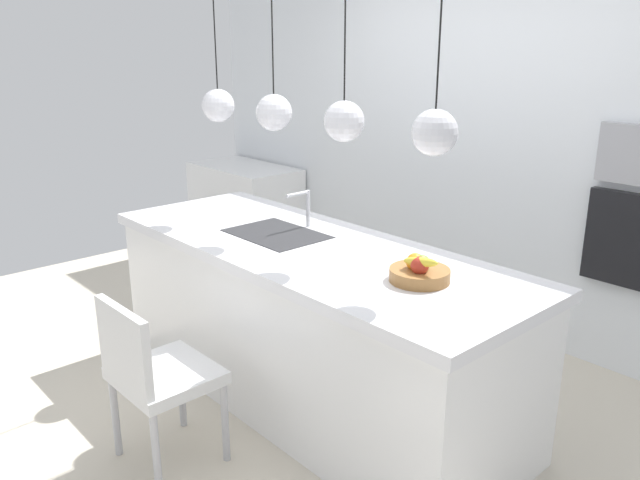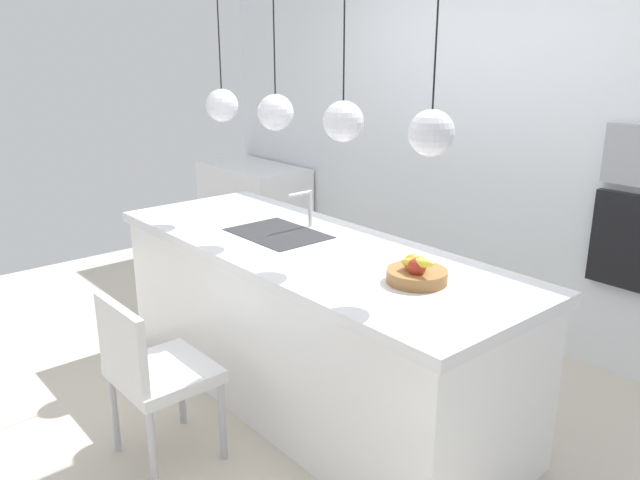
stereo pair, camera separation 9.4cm
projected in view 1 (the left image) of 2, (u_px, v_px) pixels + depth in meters
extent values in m
plane|color=beige|center=(309.00, 394.00, 3.69)|extent=(6.60, 6.60, 0.00)
cube|color=white|center=(487.00, 144.00, 4.36)|extent=(6.00, 0.10, 2.60)
cube|color=white|center=(308.00, 327.00, 3.56)|extent=(2.56, 0.90, 0.86)
cube|color=white|center=(308.00, 250.00, 3.42)|extent=(2.62, 0.96, 0.06)
cube|color=#2D2D30|center=(277.00, 235.00, 3.61)|extent=(0.56, 0.40, 0.02)
cylinder|color=silver|center=(308.00, 208.00, 3.73)|extent=(0.02, 0.02, 0.22)
cylinder|color=silver|center=(298.00, 194.00, 3.65)|extent=(0.02, 0.16, 0.02)
cylinder|color=#9E6B38|center=(419.00, 275.00, 2.88)|extent=(0.28, 0.28, 0.06)
sphere|color=olive|center=(422.00, 263.00, 2.86)|extent=(0.08, 0.08, 0.08)
sphere|color=#B22D1E|center=(420.00, 266.00, 2.82)|extent=(0.08, 0.08, 0.08)
sphere|color=orange|center=(415.00, 262.00, 2.87)|extent=(0.08, 0.08, 0.08)
ellipsoid|color=yellow|center=(421.00, 262.00, 2.81)|extent=(0.19, 0.07, 0.07)
cube|color=white|center=(245.00, 210.00, 6.08)|extent=(1.10, 0.60, 0.86)
cube|color=black|center=(635.00, 241.00, 3.67)|extent=(0.56, 0.08, 0.56)
cube|color=silver|center=(166.00, 375.00, 3.00)|extent=(0.47, 0.44, 0.06)
cube|color=silver|center=(124.00, 347.00, 2.81)|extent=(0.44, 0.05, 0.37)
cylinder|color=#B2B2B7|center=(225.00, 422.00, 3.05)|extent=(0.04, 0.04, 0.42)
cylinder|color=#B2B2B7|center=(181.00, 390.00, 3.33)|extent=(0.04, 0.04, 0.42)
cylinder|color=#B2B2B7|center=(156.00, 454.00, 2.81)|extent=(0.04, 0.04, 0.42)
cylinder|color=#B2B2B7|center=(115.00, 417.00, 3.09)|extent=(0.04, 0.04, 0.42)
sphere|color=silver|center=(218.00, 106.00, 3.79)|extent=(0.20, 0.20, 0.20)
cylinder|color=black|center=(215.00, 36.00, 3.67)|extent=(0.01, 0.01, 0.60)
sphere|color=silver|center=(274.00, 113.00, 3.40)|extent=(0.20, 0.20, 0.20)
cylinder|color=black|center=(272.00, 35.00, 3.29)|extent=(0.01, 0.01, 0.60)
sphere|color=silver|center=(344.00, 121.00, 3.02)|extent=(0.20, 0.20, 0.20)
cylinder|color=black|center=(345.00, 34.00, 2.90)|extent=(0.01, 0.01, 0.60)
sphere|color=silver|center=(435.00, 133.00, 2.63)|extent=(0.20, 0.20, 0.20)
cylinder|color=black|center=(440.00, 32.00, 2.51)|extent=(0.01, 0.01, 0.60)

